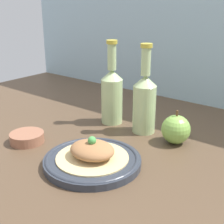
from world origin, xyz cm
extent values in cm
cube|color=brown|center=(0.00, 0.00, -2.00)|extent=(180.00, 110.00, 4.00)
cube|color=#9EBCCC|center=(0.00, 53.50, 40.00)|extent=(180.00, 3.00, 80.00)
cylinder|color=#2D333D|center=(5.00, -13.08, 0.95)|extent=(25.69, 25.69, 1.89)
torus|color=#2D333D|center=(5.00, -13.08, 1.61)|extent=(24.96, 24.96, 1.32)
cylinder|color=#D6BC7F|center=(5.00, -13.08, 2.09)|extent=(19.12, 19.12, 0.40)
ellipsoid|color=#9E6B42|center=(5.00, -13.08, 4.29)|extent=(12.25, 10.41, 4.00)
sphere|color=#4CA34C|center=(5.00, -13.08, 6.95)|extent=(2.20, 2.20, 2.20)
cylinder|color=#B7D18E|center=(-9.73, 13.71, 7.75)|extent=(7.37, 7.37, 15.50)
cone|color=#B7D18E|center=(-9.73, 13.71, 17.15)|extent=(7.37, 7.37, 3.32)
cylinder|color=#B7D18E|center=(-9.73, 13.71, 23.11)|extent=(2.95, 2.95, 8.59)
cylinder|color=gold|center=(-9.73, 13.71, 28.00)|extent=(3.69, 3.69, 1.20)
cylinder|color=#B7D18E|center=(3.54, 13.71, 7.75)|extent=(7.37, 7.37, 15.50)
cone|color=#B7D18E|center=(3.54, 13.71, 17.15)|extent=(7.37, 7.37, 3.32)
cylinder|color=#B7D18E|center=(3.54, 13.71, 23.11)|extent=(2.95, 2.95, 8.59)
cylinder|color=gold|center=(3.54, 13.71, 28.00)|extent=(3.69, 3.69, 1.20)
sphere|color=#84B74C|center=(15.78, 12.38, 4.37)|extent=(8.74, 8.74, 8.74)
cylinder|color=brown|center=(15.78, 12.38, 9.42)|extent=(0.70, 0.70, 1.97)
cylinder|color=#996047|center=(-19.70, -15.21, 1.50)|extent=(10.28, 10.28, 3.01)
camera|label=1|loc=(54.10, -66.73, 41.10)|focal=50.00mm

